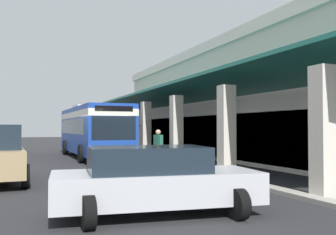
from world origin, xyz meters
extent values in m
plane|color=#262628|center=(0.00, 8.00, 0.00)|extent=(120.00, 120.00, 0.00)
cube|color=#9E998E|center=(-1.02, 3.13, 0.06)|extent=(36.91, 0.50, 0.12)
cube|color=beige|center=(-1.02, 12.83, 3.20)|extent=(30.76, 12.59, 6.41)
cube|color=silver|center=(-1.02, 12.83, 6.71)|extent=(31.06, 12.89, 0.60)
cube|color=beige|center=(-13.83, 3.61, 1.76)|extent=(0.55, 0.55, 3.52)
cube|color=beige|center=(-8.71, 3.61, 1.76)|extent=(0.55, 0.55, 3.52)
cube|color=beige|center=(-3.58, 3.61, 1.76)|extent=(0.55, 0.55, 3.52)
cube|color=beige|center=(1.55, 3.61, 1.76)|extent=(0.55, 0.55, 3.52)
cube|color=beige|center=(6.67, 3.61, 1.76)|extent=(0.55, 0.55, 3.52)
cube|color=beige|center=(11.80, 3.61, 1.76)|extent=(0.55, 0.55, 3.52)
cube|color=#19594C|center=(-1.02, 4.93, 3.87)|extent=(30.76, 3.16, 0.82)
cube|color=#19232D|center=(-1.02, 6.57, 1.40)|extent=(25.84, 0.08, 2.40)
cube|color=#193D9E|center=(-4.46, 0.39, 1.73)|extent=(11.04, 2.72, 2.75)
cube|color=silver|center=(-4.46, 0.39, 2.65)|extent=(11.06, 2.75, 0.36)
cube|color=#19232D|center=(-4.76, 0.38, 1.95)|extent=(9.28, 2.73, 0.90)
cube|color=#19232D|center=(1.01, 0.47, 1.85)|extent=(0.10, 2.24, 1.20)
cube|color=black|center=(1.02, 0.47, 2.82)|extent=(0.09, 1.94, 0.28)
cube|color=black|center=(1.14, 0.48, 0.45)|extent=(0.24, 2.45, 0.24)
cube|color=silver|center=(1.05, 1.37, 0.75)|extent=(0.06, 0.24, 0.16)
cube|color=silver|center=(1.08, -0.42, 0.75)|extent=(0.06, 0.24, 0.16)
cube|color=silver|center=(-5.96, 0.36, 3.22)|extent=(2.43, 1.82, 0.24)
cylinder|color=black|center=(-0.85, 1.72, 0.50)|extent=(1.00, 0.30, 1.00)
cylinder|color=black|center=(-0.81, -0.83, 0.50)|extent=(1.00, 0.30, 1.00)
cylinder|color=black|center=(-7.56, 1.61, 0.50)|extent=(1.00, 0.30, 1.00)
cylinder|color=black|center=(-7.52, -0.94, 0.50)|extent=(1.00, 0.30, 1.00)
cube|color=#B2B5BA|center=(11.94, -1.12, 0.60)|extent=(2.25, 4.56, 0.66)
cube|color=#19232D|center=(11.92, -1.32, 1.20)|extent=(1.83, 2.62, 0.54)
cylinder|color=black|center=(11.21, 0.46, 0.32)|extent=(0.64, 0.22, 0.64)
cylinder|color=black|center=(13.00, 0.27, 0.32)|extent=(0.64, 0.22, 0.64)
cylinder|color=black|center=(10.89, -2.52, 0.32)|extent=(0.64, 0.22, 0.64)
cylinder|color=black|center=(12.68, -2.70, 0.32)|extent=(0.64, 0.22, 0.64)
cylinder|color=black|center=(7.11, -3.72, 0.38)|extent=(0.76, 0.26, 0.76)
cylinder|color=black|center=(3.85, -3.83, 0.38)|extent=(0.76, 0.26, 0.76)
cylinder|color=black|center=(-6.19, -4.93, 0.38)|extent=(0.76, 0.26, 0.76)
cylinder|color=black|center=(-9.45, -5.08, 0.38)|extent=(0.76, 0.26, 0.76)
cylinder|color=#38383D|center=(3.04, 2.19, 0.44)|extent=(0.16, 0.16, 0.88)
cylinder|color=#38383D|center=(3.27, 1.90, 0.44)|extent=(0.16, 0.16, 0.88)
cube|color=#26664C|center=(3.16, 2.05, 1.22)|extent=(0.54, 0.30, 0.66)
sphere|color=tan|center=(3.16, 2.05, 1.67)|extent=(0.24, 0.24, 0.24)
cylinder|color=#26664C|center=(2.85, 2.04, 1.25)|extent=(0.09, 0.09, 0.60)
cylinder|color=#26664C|center=(3.47, 2.05, 1.25)|extent=(0.09, 0.09, 0.60)
cube|color=gray|center=(-10.97, 4.62, 0.28)|extent=(0.78, 0.78, 0.55)
cylinder|color=#332319|center=(-10.97, 4.62, 0.56)|extent=(0.66, 0.66, 0.02)
cylinder|color=brown|center=(-10.97, 4.62, 1.26)|extent=(0.16, 0.16, 1.41)
ellipsoid|color=#1E6028|center=(-10.46, 4.53, 2.12)|extent=(1.07, 0.40, 0.15)
ellipsoid|color=#1E6028|center=(-11.06, 5.10, 2.01)|extent=(0.38, 1.00, 0.18)
ellipsoid|color=#1E6028|center=(-11.48, 4.51, 2.20)|extent=(1.06, 0.43, 0.16)
ellipsoid|color=#1E6028|center=(-11.07, 4.25, 2.07)|extent=(0.40, 0.79, 0.15)
camera|label=1|loc=(19.80, -3.89, 1.88)|focal=41.18mm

